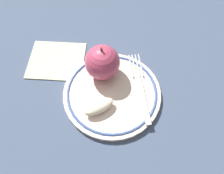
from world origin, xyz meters
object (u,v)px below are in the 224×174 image
(napkin_folded, at_px, (57,60))
(apple_red_whole, at_px, (102,62))
(fork, at_px, (141,89))
(plate, at_px, (112,93))
(apple_slice_front, at_px, (99,107))

(napkin_folded, bearing_deg, apple_red_whole, -111.86)
(fork, bearing_deg, plate, 88.48)
(plate, height_order, napkin_folded, plate)
(apple_red_whole, relative_size, apple_slice_front, 1.32)
(plate, relative_size, fork, 1.20)
(fork, xyz_separation_m, napkin_folded, (0.09, 0.20, -0.01))
(apple_slice_front, height_order, napkin_folded, apple_slice_front)
(fork, relative_size, napkin_folded, 1.35)
(apple_slice_front, height_order, fork, apple_slice_front)
(plate, height_order, fork, fork)
(plate, xyz_separation_m, fork, (0.01, -0.07, 0.01))
(plate, bearing_deg, apple_red_whole, 21.71)
(fork, bearing_deg, apple_red_whole, 55.21)
(plate, distance_m, fork, 0.07)
(plate, xyz_separation_m, apple_red_whole, (0.05, 0.02, 0.05))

